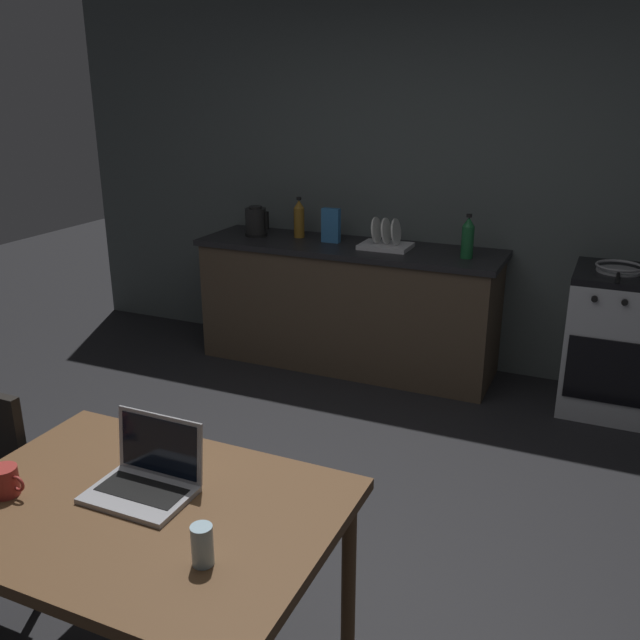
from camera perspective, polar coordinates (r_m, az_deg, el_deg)
ground_plane at (r=3.19m, az=-4.96°, el=-19.17°), size 12.00×12.00×0.00m
back_wall at (r=4.87m, az=12.75°, el=11.07°), size 6.40×0.10×2.65m
kitchen_counter at (r=4.96m, az=2.32°, el=1.24°), size 2.16×0.64×0.90m
stove_oven at (r=4.64m, az=23.49°, el=-1.68°), size 0.60×0.62×0.90m
dining_table at (r=2.29m, az=-14.63°, el=-16.15°), size 1.22×0.87×0.74m
laptop at (r=2.29m, az=-14.26°, el=-12.63°), size 0.32×0.25×0.23m
electric_kettle at (r=5.13m, az=-5.34°, el=8.13°), size 0.18×0.16×0.22m
bottle at (r=4.53m, az=12.17°, el=6.72°), size 0.08×0.08×0.29m
frying_pan at (r=4.49m, az=23.59°, el=3.97°), size 0.27×0.45×0.05m
coffee_mug at (r=2.41m, az=-24.69°, el=-12.07°), size 0.13×0.09×0.09m
drinking_glass at (r=1.95m, az=-9.75°, el=-17.95°), size 0.06×0.06×0.12m
cereal_box at (r=4.88m, az=0.91°, el=7.86°), size 0.13×0.05×0.24m
dish_rack at (r=4.74m, az=5.49°, el=6.51°), size 0.34×0.26×0.21m
bottle_b at (r=5.05m, az=-1.75°, el=8.43°), size 0.08×0.08×0.29m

